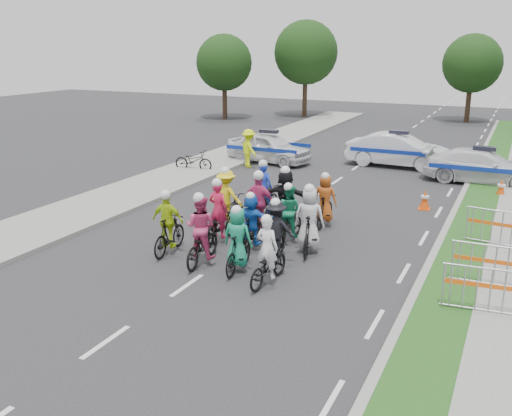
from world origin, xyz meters
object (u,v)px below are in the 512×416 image
at_px(rider_1, 238,246).
at_px(barrier_0, 490,293).
at_px(rider_4, 276,237).
at_px(rider_10, 227,204).
at_px(tree_4, 472,64).
at_px(police_car_1, 398,150).
at_px(parked_bike, 193,161).
at_px(rider_6, 219,221).
at_px(rider_0, 268,261).
at_px(rider_2, 201,237).
at_px(rider_13, 325,205).
at_px(rider_8, 289,219).
at_px(rider_9, 260,211).
at_px(barrier_2, 502,230).
at_px(tree_0, 224,63).
at_px(rider_11, 286,203).
at_px(barrier_1, 495,268).
at_px(police_car_2, 483,167).
at_px(tree_3, 306,53).
at_px(rider_5, 252,225).
at_px(police_car_0, 269,148).
at_px(rider_3, 169,229).
at_px(rider_7, 309,226).
at_px(marshal_hiviz, 249,148).
at_px(cone_0, 425,200).
at_px(cone_1, 501,188).
at_px(rider_12, 264,198).

distance_m(rider_1, barrier_0, 5.99).
xyz_separation_m(rider_4, rider_10, (-2.64, 2.17, 0.05)).
bearing_deg(rider_4, tree_4, -104.61).
relative_size(police_car_1, parked_bike, 2.62).
xyz_separation_m(rider_6, parked_bike, (-5.75, 8.02, -0.17)).
distance_m(rider_0, police_car_1, 15.05).
xyz_separation_m(rider_2, rider_10, (-0.87, 3.05, 0.03)).
distance_m(rider_6, rider_13, 3.63).
bearing_deg(rider_0, rider_13, -83.15).
relative_size(rider_1, rider_13, 1.01).
distance_m(rider_8, rider_9, 0.99).
xyz_separation_m(barrier_2, tree_0, (-20.70, 22.02, 3.63)).
bearing_deg(rider_11, tree_0, -63.42).
bearing_deg(rider_10, barrier_1, 171.75).
bearing_deg(barrier_2, police_car_2, 97.87).
bearing_deg(tree_3, rider_10, -74.35).
xyz_separation_m(rider_5, tree_3, (-9.31, 29.04, 4.17)).
height_order(police_car_2, tree_4, tree_4).
bearing_deg(tree_0, barrier_2, -46.76).
height_order(rider_5, police_car_0, rider_5).
distance_m(rider_0, rider_3, 3.40).
height_order(rider_6, rider_7, rider_7).
bearing_deg(rider_3, rider_13, -131.88).
xyz_separation_m(rider_7, police_car_2, (3.68, 10.84, -0.08)).
bearing_deg(tree_4, police_car_2, -82.62).
bearing_deg(marshal_hiviz, rider_1, 151.41).
bearing_deg(tree_3, marshal_hiviz, -77.07).
bearing_deg(rider_4, rider_7, -127.92).
bearing_deg(rider_13, police_car_1, -93.72).
bearing_deg(rider_11, cone_0, -137.11).
relative_size(rider_11, tree_0, 0.32).
bearing_deg(rider_11, cone_1, -136.05).
bearing_deg(rider_9, rider_7, 161.84).
xyz_separation_m(rider_11, cone_0, (3.61, 4.09, -0.50)).
relative_size(police_car_2, cone_0, 6.78).
relative_size(parked_bike, tree_4, 0.28).
relative_size(rider_1, tree_4, 0.28).
bearing_deg(tree_4, cone_0, -87.52).
distance_m(rider_1, tree_3, 32.43).
bearing_deg(rider_3, rider_4, -173.40).
relative_size(rider_7, barrier_1, 1.00).
height_order(rider_5, rider_6, rider_6).
distance_m(rider_2, rider_3, 1.21).
bearing_deg(rider_11, marshal_hiviz, -62.70).
relative_size(rider_0, rider_12, 0.91).
relative_size(rider_12, marshal_hiviz, 1.10).
height_order(rider_2, cone_1, rider_2).
bearing_deg(barrier_0, rider_1, 179.95).
bearing_deg(cone_1, tree_3, 127.78).
distance_m(rider_2, rider_4, 1.98).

